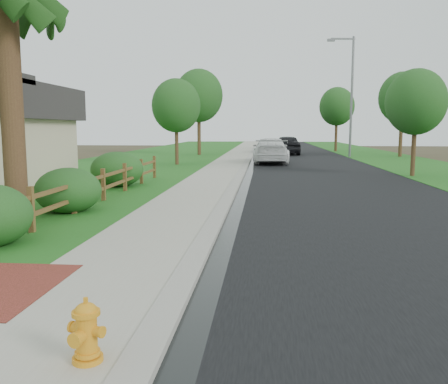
# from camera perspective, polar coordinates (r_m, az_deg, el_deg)

# --- Properties ---
(ground) EXTENTS (120.00, 120.00, 0.00)m
(ground) POSITION_cam_1_polar(r_m,az_deg,el_deg) (7.83, -7.38, -10.12)
(ground) COLOR #3C3421
(road) EXTENTS (8.00, 90.00, 0.02)m
(road) POSITION_cam_1_polar(r_m,az_deg,el_deg) (42.45, 8.95, 4.34)
(road) COLOR black
(road) RESTS_ON ground
(curb) EXTENTS (0.40, 90.00, 0.12)m
(curb) POSITION_cam_1_polar(r_m,az_deg,el_deg) (42.36, 3.26, 4.48)
(curb) COLOR #9B968D
(curb) RESTS_ON ground
(wet_gutter) EXTENTS (0.50, 90.00, 0.00)m
(wet_gutter) POSITION_cam_1_polar(r_m,az_deg,el_deg) (42.36, 3.74, 4.42)
(wet_gutter) COLOR black
(wet_gutter) RESTS_ON road
(sidewalk) EXTENTS (2.20, 90.00, 0.10)m
(sidewalk) POSITION_cam_1_polar(r_m,az_deg,el_deg) (42.42, 1.50, 4.48)
(sidewalk) COLOR #9F998A
(sidewalk) RESTS_ON ground
(grass_strip) EXTENTS (1.60, 90.00, 0.06)m
(grass_strip) POSITION_cam_1_polar(r_m,az_deg,el_deg) (42.58, -1.06, 4.47)
(grass_strip) COLOR #245317
(grass_strip) RESTS_ON ground
(lawn_near) EXTENTS (9.00, 90.00, 0.04)m
(lawn_near) POSITION_cam_1_polar(r_m,az_deg,el_deg) (43.43, -7.92, 4.44)
(lawn_near) COLOR #245317
(lawn_near) RESTS_ON ground
(verge_far) EXTENTS (6.00, 90.00, 0.04)m
(verge_far) POSITION_cam_1_polar(r_m,az_deg,el_deg) (43.49, 18.08, 4.14)
(verge_far) COLOR #245317
(verge_far) RESTS_ON ground
(ranch_fence) EXTENTS (0.12, 16.92, 1.10)m
(ranch_fence) POSITION_cam_1_polar(r_m,az_deg,el_deg) (14.75, -15.85, 0.48)
(ranch_fence) COLOR #4C2C19
(ranch_fence) RESTS_ON ground
(fire_hydrant) EXTENTS (0.43, 0.35, 0.65)m
(fire_hydrant) POSITION_cam_1_polar(r_m,az_deg,el_deg) (5.02, -16.23, -15.91)
(fire_hydrant) COLOR orange
(fire_hydrant) RESTS_ON sidewalk
(white_suv) EXTENTS (2.49, 5.93, 1.71)m
(white_suv) POSITION_cam_1_polar(r_m,az_deg,el_deg) (32.86, 5.59, 4.97)
(white_suv) COLOR silver
(white_suv) RESTS_ON road
(dark_car_mid) EXTENTS (2.51, 5.34, 1.77)m
(dark_car_mid) POSITION_cam_1_polar(r_m,az_deg,el_deg) (44.24, 7.57, 5.65)
(dark_car_mid) COLOR black
(dark_car_mid) RESTS_ON road
(dark_car_far) EXTENTS (2.26, 4.35, 1.37)m
(dark_car_far) POSITION_cam_1_polar(r_m,az_deg,el_deg) (47.03, 5.39, 5.55)
(dark_car_far) COLOR black
(dark_car_far) RESTS_ON road
(streetlight) EXTENTS (2.27, 0.49, 9.81)m
(streetlight) POSITION_cam_1_polar(r_m,az_deg,el_deg) (41.07, 14.88, 11.82)
(streetlight) COLOR slate
(streetlight) RESTS_ON ground
(shrub_b) EXTENTS (2.42, 2.42, 1.29)m
(shrub_b) POSITION_cam_1_polar(r_m,az_deg,el_deg) (14.07, -18.23, 0.17)
(shrub_b) COLOR #224A1A
(shrub_b) RESTS_ON ground
(shrub_d) EXTENTS (2.42, 2.42, 1.45)m
(shrub_d) POSITION_cam_1_polar(r_m,az_deg,el_deg) (19.85, -12.74, 2.67)
(shrub_d) COLOR #224A1A
(shrub_d) RESTS_ON ground
(tree_near_left) EXTENTS (3.16, 3.16, 5.61)m
(tree_near_left) POSITION_cam_1_polar(r_m,az_deg,el_deg) (31.35, -5.77, 10.29)
(tree_near_left) COLOR #3C2318
(tree_near_left) RESTS_ON ground
(tree_near_right) EXTENTS (2.95, 2.95, 5.30)m
(tree_near_right) POSITION_cam_1_polar(r_m,az_deg,el_deg) (25.47, 22.10, 9.98)
(tree_near_right) COLOR #3C2318
(tree_near_right) RESTS_ON ground
(tree_mid_left) EXTENTS (4.28, 4.28, 7.64)m
(tree_mid_left) POSITION_cam_1_polar(r_m,az_deg,el_deg) (43.02, -3.05, 11.48)
(tree_mid_left) COLOR #3C2318
(tree_mid_left) RESTS_ON ground
(tree_mid_right) EXTENTS (3.90, 3.90, 7.08)m
(tree_mid_right) POSITION_cam_1_polar(r_m,az_deg,el_deg) (42.77, 20.69, 10.55)
(tree_mid_right) COLOR #3C2318
(tree_mid_right) RESTS_ON ground
(tree_far_right) EXTENTS (3.60, 3.60, 6.64)m
(tree_far_right) POSITION_cam_1_polar(r_m,az_deg,el_deg) (51.02, 13.43, 9.97)
(tree_far_right) COLOR #3C2318
(tree_far_right) RESTS_ON ground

